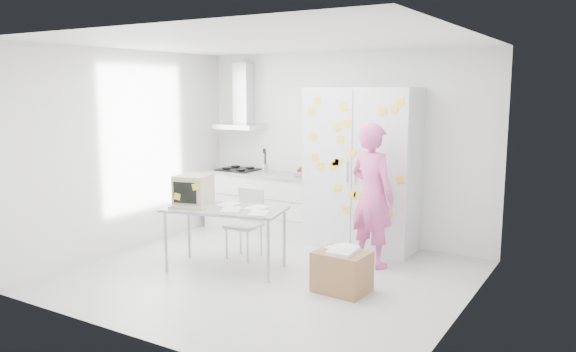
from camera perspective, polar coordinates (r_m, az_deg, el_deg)
The scene contains 10 objects.
floor at distance 6.75m, azimuth -2.14°, elevation -10.14°, with size 4.50×4.00×0.02m, color silver.
walls at distance 7.04m, azimuth 1.02°, elevation 2.06°, with size 4.52×4.01×2.70m.
ceiling at distance 6.39m, azimuth -2.29°, elevation 13.48°, with size 4.50×4.00×0.02m, color white.
counter_run at distance 8.63m, azimuth -2.60°, elevation -2.57°, with size 1.84×0.63×1.28m.
range_hood at distance 8.82m, azimuth -4.64°, elevation 7.40°, with size 0.70×0.48×1.01m.
tall_cabinet at distance 7.71m, azimuth 7.49°, elevation 0.72°, with size 1.50×0.68×2.20m.
person at distance 6.97m, azimuth 8.54°, elevation -1.94°, with size 0.65×0.43×1.78m, color #DE569D.
desk at distance 6.93m, azimuth -8.47°, elevation -2.25°, with size 1.55×1.03×1.13m.
chair at distance 7.35m, azimuth -4.21°, elevation -4.38°, with size 0.42×0.42×0.89m.
cardboard_box at distance 6.19m, azimuth 5.49°, elevation -9.58°, with size 0.58×0.48×0.49m.
Camera 1 is at (3.51, -5.32, 2.20)m, focal length 35.00 mm.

